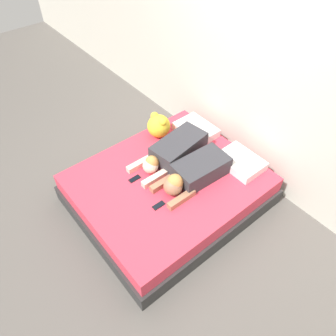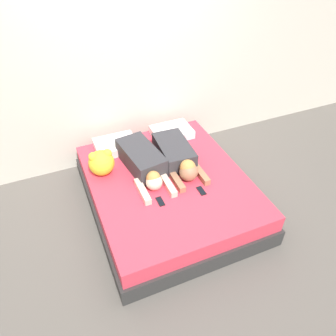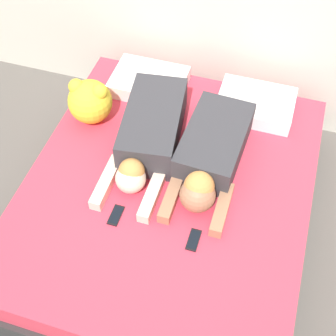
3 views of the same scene
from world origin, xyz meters
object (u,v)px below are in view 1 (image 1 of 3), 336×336
at_px(pillow_head_right, 240,162).
at_px(cell_phone_right, 159,205).
at_px(bed, 168,189).
at_px(person_left, 173,151).
at_px(cell_phone_left, 135,179).
at_px(person_right, 194,173).
at_px(pillow_head_left, 196,130).
at_px(plush_toy, 159,125).

bearing_deg(pillow_head_right, cell_phone_right, -96.75).
relative_size(bed, person_left, 2.06).
height_order(bed, cell_phone_left, cell_phone_left).
xyz_separation_m(pillow_head_right, cell_phone_left, (-0.59, -1.07, -0.05)).
bearing_deg(person_left, bed, -50.83).
bearing_deg(person_right, pillow_head_right, 73.15).
bearing_deg(pillow_head_left, bed, -63.89).
relative_size(bed, plush_toy, 6.70).
relative_size(pillow_head_left, person_right, 0.56).
bearing_deg(cell_phone_right, bed, 127.11).
relative_size(person_left, plush_toy, 3.26).
xyz_separation_m(person_left, person_right, (0.40, -0.05, -0.01)).
bearing_deg(cell_phone_left, plush_toy, 122.15).
bearing_deg(person_left, pillow_head_left, 108.78).
height_order(person_right, plush_toy, plush_toy).
bearing_deg(bed, person_left, 129.17).
bearing_deg(pillow_head_right, plush_toy, -159.00).
relative_size(cell_phone_left, cell_phone_right, 1.00).
relative_size(pillow_head_right, cell_phone_right, 3.74).
bearing_deg(person_right, plush_toy, 167.83).
xyz_separation_m(bed, cell_phone_left, (-0.21, -0.30, 0.21)).
distance_m(person_left, plush_toy, 0.47).
bearing_deg(cell_phone_right, pillow_head_left, 119.67).
height_order(cell_phone_right, plush_toy, plush_toy).
bearing_deg(bed, person_right, 43.81).
height_order(cell_phone_left, cell_phone_right, same).
bearing_deg(plush_toy, bed, -30.40).
distance_m(pillow_head_left, cell_phone_left, 1.08).
bearing_deg(cell_phone_right, plush_toy, 141.66).
height_order(pillow_head_right, cell_phone_left, pillow_head_right).
relative_size(person_left, cell_phone_right, 7.34).
bearing_deg(cell_phone_right, person_right, 94.84).
height_order(person_left, person_right, same).
xyz_separation_m(person_right, cell_phone_left, (-0.42, -0.50, -0.10)).
bearing_deg(bed, plush_toy, 149.60).
height_order(cell_phone_left, plush_toy, plush_toy).
bearing_deg(person_right, cell_phone_right, -85.16).
bearing_deg(person_right, cell_phone_left, -129.99).
height_order(pillow_head_right, cell_phone_right, pillow_head_right).
relative_size(pillow_head_right, person_left, 0.51).
bearing_deg(pillow_head_left, cell_phone_left, -81.42).
bearing_deg(bed, cell_phone_left, -125.30).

